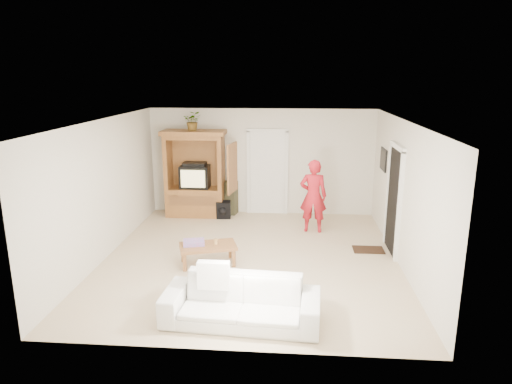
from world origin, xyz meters
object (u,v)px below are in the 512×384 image
(armoire, at_px, (196,179))
(coffee_table, at_px, (208,247))
(sofa, at_px, (241,301))
(man, at_px, (313,196))

(armoire, relative_size, coffee_table, 1.85)
(sofa, bearing_deg, coffee_table, 116.68)
(armoire, relative_size, man, 1.30)
(armoire, xyz_separation_m, sofa, (1.66, -4.96, -0.59))
(coffee_table, bearing_deg, armoire, 88.20)
(armoire, distance_m, man, 2.98)
(man, relative_size, coffee_table, 1.43)
(armoire, bearing_deg, sofa, -71.54)
(armoire, relative_size, sofa, 0.96)
(armoire, distance_m, sofa, 5.27)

